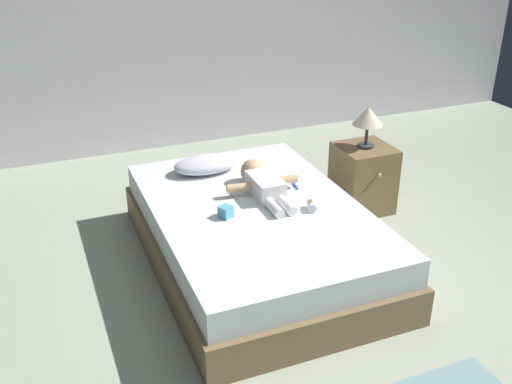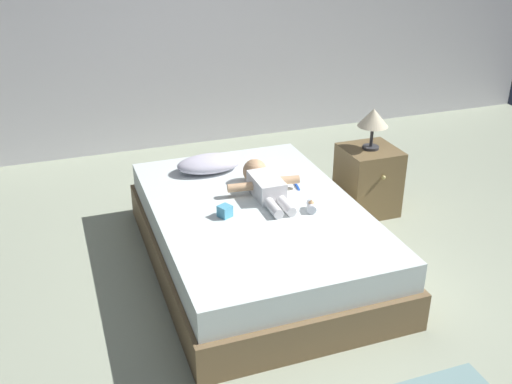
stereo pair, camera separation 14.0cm
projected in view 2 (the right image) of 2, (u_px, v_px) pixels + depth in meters
ground_plane at (302, 316)px, 3.44m from camera, size 8.00×8.00×0.00m
wall_behind_bed at (174, 2)px, 5.39m from camera, size 8.00×0.12×2.72m
bed at (256, 235)px, 3.87m from camera, size 1.32×1.98×0.42m
pillow at (210, 164)px, 4.25m from camera, size 0.47×0.27×0.12m
baby at (264, 183)px, 3.93m from camera, size 0.50×0.65×0.17m
toothbrush at (296, 184)px, 4.06m from camera, size 0.04×0.17×0.02m
nightstand at (368, 180)px, 4.53m from camera, size 0.40×0.43×0.52m
lamp at (373, 119)px, 4.31m from camera, size 0.23×0.23×0.31m
toy_block at (225, 211)px, 3.63m from camera, size 0.10×0.10×0.07m
baby_bottle at (311, 206)px, 3.70m from camera, size 0.09×0.12×0.08m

